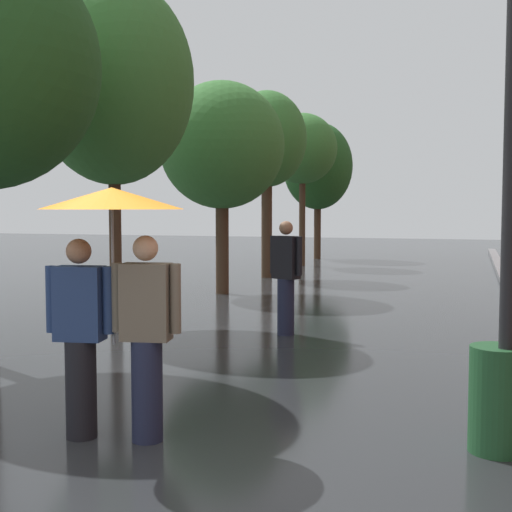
{
  "coord_description": "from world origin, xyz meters",
  "views": [
    {
      "loc": [
        2.32,
        -4.36,
        1.94
      ],
      "look_at": [
        -0.2,
        3.68,
        1.35
      ],
      "focal_mm": 48.23,
      "sensor_mm": 36.0,
      "label": 1
    }
  ],
  "objects_px": {
    "street_lamp_post": "(512,138)",
    "litter_bin": "(497,399)",
    "street_tree_4": "(302,149)",
    "street_tree_5": "(318,166)",
    "street_tree_1": "(113,82)",
    "couple_under_umbrella": "(113,269)",
    "pedestrian_walking_midground": "(286,277)",
    "street_tree_3": "(267,141)",
    "street_tree_2": "(222,146)"
  },
  "relations": [
    {
      "from": "street_tree_4",
      "to": "couple_under_umbrella",
      "type": "height_order",
      "value": "street_tree_4"
    },
    {
      "from": "litter_bin",
      "to": "street_tree_5",
      "type": "bearing_deg",
      "value": 106.26
    },
    {
      "from": "street_tree_4",
      "to": "litter_bin",
      "type": "relative_size",
      "value": 5.98
    },
    {
      "from": "street_lamp_post",
      "to": "litter_bin",
      "type": "relative_size",
      "value": 4.97
    },
    {
      "from": "street_tree_3",
      "to": "street_tree_2",
      "type": "bearing_deg",
      "value": -88.88
    },
    {
      "from": "couple_under_umbrella",
      "to": "street_tree_4",
      "type": "bearing_deg",
      "value": 98.49
    },
    {
      "from": "street_tree_2",
      "to": "pedestrian_walking_midground",
      "type": "height_order",
      "value": "street_tree_2"
    },
    {
      "from": "street_tree_1",
      "to": "pedestrian_walking_midground",
      "type": "distance_m",
      "value": 4.24
    },
    {
      "from": "street_lamp_post",
      "to": "street_tree_5",
      "type": "bearing_deg",
      "value": 106.36
    },
    {
      "from": "street_lamp_post",
      "to": "litter_bin",
      "type": "height_order",
      "value": "street_lamp_post"
    },
    {
      "from": "street_lamp_post",
      "to": "pedestrian_walking_midground",
      "type": "relative_size",
      "value": 2.42
    },
    {
      "from": "street_tree_1",
      "to": "street_tree_2",
      "type": "distance_m",
      "value": 4.52
    },
    {
      "from": "street_tree_1",
      "to": "street_tree_4",
      "type": "height_order",
      "value": "street_tree_1"
    },
    {
      "from": "street_tree_2",
      "to": "street_tree_4",
      "type": "relative_size",
      "value": 0.94
    },
    {
      "from": "street_tree_3",
      "to": "street_tree_4",
      "type": "distance_m",
      "value": 4.12
    },
    {
      "from": "street_tree_1",
      "to": "street_tree_5",
      "type": "distance_m",
      "value": 15.63
    },
    {
      "from": "couple_under_umbrella",
      "to": "litter_bin",
      "type": "relative_size",
      "value": 2.48
    },
    {
      "from": "street_tree_4",
      "to": "couple_under_umbrella",
      "type": "relative_size",
      "value": 2.41
    },
    {
      "from": "street_lamp_post",
      "to": "litter_bin",
      "type": "distance_m",
      "value": 2.05
    },
    {
      "from": "litter_bin",
      "to": "pedestrian_walking_midground",
      "type": "distance_m",
      "value": 5.29
    },
    {
      "from": "street_tree_3",
      "to": "pedestrian_walking_midground",
      "type": "xyz_separation_m",
      "value": [
        2.76,
        -8.26,
        -2.9
      ]
    },
    {
      "from": "litter_bin",
      "to": "pedestrian_walking_midground",
      "type": "height_order",
      "value": "pedestrian_walking_midground"
    },
    {
      "from": "street_tree_5",
      "to": "litter_bin",
      "type": "height_order",
      "value": "street_tree_5"
    },
    {
      "from": "street_tree_5",
      "to": "street_tree_1",
      "type": "bearing_deg",
      "value": -89.93
    },
    {
      "from": "litter_bin",
      "to": "pedestrian_walking_midground",
      "type": "relative_size",
      "value": 0.49
    },
    {
      "from": "street_tree_3",
      "to": "street_lamp_post",
      "type": "bearing_deg",
      "value": -65.77
    },
    {
      "from": "street_tree_4",
      "to": "street_lamp_post",
      "type": "distance_m",
      "value": 17.83
    },
    {
      "from": "couple_under_umbrella",
      "to": "pedestrian_walking_midground",
      "type": "relative_size",
      "value": 1.21
    },
    {
      "from": "street_tree_1",
      "to": "couple_under_umbrella",
      "type": "height_order",
      "value": "street_tree_1"
    },
    {
      "from": "street_tree_4",
      "to": "street_tree_5",
      "type": "distance_m",
      "value": 3.28
    },
    {
      "from": "street_tree_2",
      "to": "street_lamp_post",
      "type": "xyz_separation_m",
      "value": [
        5.65,
        -8.94,
        -0.85
      ]
    },
    {
      "from": "street_tree_1",
      "to": "pedestrian_walking_midground",
      "type": "bearing_deg",
      "value": -0.26
    },
    {
      "from": "pedestrian_walking_midground",
      "to": "street_lamp_post",
      "type": "bearing_deg",
      "value": -56.35
    },
    {
      "from": "street_tree_3",
      "to": "street_lamp_post",
      "type": "relative_size",
      "value": 1.22
    },
    {
      "from": "street_tree_3",
      "to": "street_tree_4",
      "type": "relative_size",
      "value": 1.02
    },
    {
      "from": "street_tree_5",
      "to": "pedestrian_walking_midground",
      "type": "xyz_separation_m",
      "value": [
        2.93,
        -15.63,
        -2.62
      ]
    },
    {
      "from": "street_tree_5",
      "to": "pedestrian_walking_midground",
      "type": "distance_m",
      "value": 16.12
    },
    {
      "from": "street_tree_4",
      "to": "couple_under_umbrella",
      "type": "bearing_deg",
      "value": -81.51
    },
    {
      "from": "street_tree_4",
      "to": "pedestrian_walking_midground",
      "type": "distance_m",
      "value": 13.03
    },
    {
      "from": "litter_bin",
      "to": "street_tree_3",
      "type": "bearing_deg",
      "value": 114.13
    },
    {
      "from": "street_tree_1",
      "to": "pedestrian_walking_midground",
      "type": "xyz_separation_m",
      "value": [
        2.91,
        -0.01,
        -3.08
      ]
    },
    {
      "from": "street_tree_2",
      "to": "street_lamp_post",
      "type": "height_order",
      "value": "street_tree_2"
    },
    {
      "from": "street_tree_2",
      "to": "pedestrian_walking_midground",
      "type": "bearing_deg",
      "value": -59.07
    },
    {
      "from": "street_tree_3",
      "to": "street_lamp_post",
      "type": "height_order",
      "value": "street_tree_3"
    },
    {
      "from": "street_tree_5",
      "to": "couple_under_umbrella",
      "type": "bearing_deg",
      "value": -82.32
    },
    {
      "from": "street_lamp_post",
      "to": "pedestrian_walking_midground",
      "type": "height_order",
      "value": "street_lamp_post"
    },
    {
      "from": "street_tree_4",
      "to": "street_tree_2",
      "type": "bearing_deg",
      "value": -89.58
    },
    {
      "from": "street_tree_1",
      "to": "street_tree_3",
      "type": "relative_size",
      "value": 1.1
    },
    {
      "from": "litter_bin",
      "to": "couple_under_umbrella",
      "type": "bearing_deg",
      "value": -168.39
    },
    {
      "from": "street_tree_1",
      "to": "litter_bin",
      "type": "distance_m",
      "value": 8.11
    }
  ]
}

